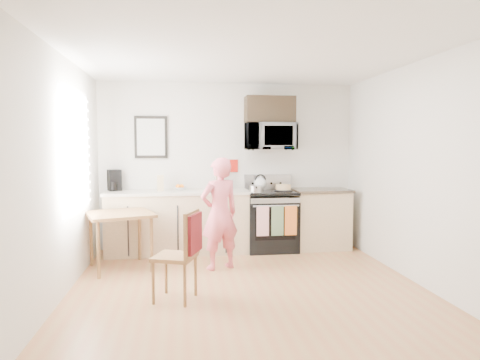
{
  "coord_description": "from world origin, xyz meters",
  "views": [
    {
      "loc": [
        -0.73,
        -4.46,
        1.62
      ],
      "look_at": [
        0.01,
        1.0,
        1.18
      ],
      "focal_mm": 32.0,
      "sensor_mm": 36.0,
      "label": 1
    }
  ],
  "objects": [
    {
      "name": "floor",
      "position": [
        0.0,
        0.0,
        0.0
      ],
      "size": [
        4.6,
        4.6,
        0.0
      ],
      "primitive_type": "plane",
      "color": "#A76A40",
      "rests_on": "ground"
    },
    {
      "name": "back_wall",
      "position": [
        0.0,
        2.3,
        1.3
      ],
      "size": [
        4.0,
        0.04,
        2.6
      ],
      "primitive_type": "cube",
      "color": "silver",
      "rests_on": "floor"
    },
    {
      "name": "front_wall",
      "position": [
        0.0,
        -2.3,
        1.3
      ],
      "size": [
        4.0,
        0.04,
        2.6
      ],
      "primitive_type": "cube",
      "color": "silver",
      "rests_on": "floor"
    },
    {
      "name": "left_wall",
      "position": [
        -2.0,
        0.0,
        1.3
      ],
      "size": [
        0.04,
        4.6,
        2.6
      ],
      "primitive_type": "cube",
      "color": "silver",
      "rests_on": "floor"
    },
    {
      "name": "right_wall",
      "position": [
        2.0,
        0.0,
        1.3
      ],
      "size": [
        0.04,
        4.6,
        2.6
      ],
      "primitive_type": "cube",
      "color": "silver",
      "rests_on": "floor"
    },
    {
      "name": "ceiling",
      "position": [
        0.0,
        0.0,
        2.6
      ],
      "size": [
        4.0,
        4.6,
        0.04
      ],
      "primitive_type": "cube",
      "color": "white",
      "rests_on": "back_wall"
    },
    {
      "name": "window",
      "position": [
        -1.96,
        0.8,
        1.55
      ],
      "size": [
        0.06,
        1.4,
        1.5
      ],
      "color": "white",
      "rests_on": "left_wall"
    },
    {
      "name": "cabinet_left",
      "position": [
        -0.8,
        2.0,
        0.45
      ],
      "size": [
        2.1,
        0.6,
        0.9
      ],
      "primitive_type": "cube",
      "color": "tan",
      "rests_on": "floor"
    },
    {
      "name": "countertop_left",
      "position": [
        -0.8,
        2.0,
        0.92
      ],
      "size": [
        2.14,
        0.64,
        0.04
      ],
      "primitive_type": "cube",
      "color": "beige",
      "rests_on": "cabinet_left"
    },
    {
      "name": "cabinet_right",
      "position": [
        1.43,
        2.0,
        0.45
      ],
      "size": [
        0.84,
        0.6,
        0.9
      ],
      "primitive_type": "cube",
      "color": "tan",
      "rests_on": "floor"
    },
    {
      "name": "countertop_right",
      "position": [
        1.43,
        2.0,
        0.92
      ],
      "size": [
        0.88,
        0.64,
        0.04
      ],
      "primitive_type": "cube",
      "color": "black",
      "rests_on": "cabinet_right"
    },
    {
      "name": "range",
      "position": [
        0.63,
        1.98,
        0.44
      ],
      "size": [
        0.76,
        0.7,
        1.16
      ],
      "color": "black",
      "rests_on": "floor"
    },
    {
      "name": "microwave",
      "position": [
        0.63,
        2.08,
        1.76
      ],
      "size": [
        0.76,
        0.51,
        0.42
      ],
      "primitive_type": "imported",
      "color": "#A9A9AD",
      "rests_on": "back_wall"
    },
    {
      "name": "upper_cabinet",
      "position": [
        0.63,
        2.12,
        2.18
      ],
      "size": [
        0.76,
        0.35,
        0.4
      ],
      "primitive_type": "cube",
      "color": "black",
      "rests_on": "back_wall"
    },
    {
      "name": "wall_art",
      "position": [
        -1.2,
        2.28,
        1.75
      ],
      "size": [
        0.5,
        0.04,
        0.65
      ],
      "color": "black",
      "rests_on": "back_wall"
    },
    {
      "name": "wall_trivet",
      "position": [
        0.05,
        2.28,
        1.3
      ],
      "size": [
        0.2,
        0.02,
        0.2
      ],
      "primitive_type": "cube",
      "color": "#A8160E",
      "rests_on": "back_wall"
    },
    {
      "name": "person",
      "position": [
        -0.25,
        1.06,
        0.73
      ],
      "size": [
        0.63,
        0.53,
        1.47
      ],
      "primitive_type": "imported",
      "rotation": [
        0.0,
        0.0,
        3.54
      ],
      "color": "#DE3D55",
      "rests_on": "floor"
    },
    {
      "name": "dining_table",
      "position": [
        -1.54,
        1.24,
        0.66
      ],
      "size": [
        0.87,
        0.87,
        0.74
      ],
      "rotation": [
        0.0,
        0.0,
        0.33
      ],
      "color": "brown",
      "rests_on": "floor"
    },
    {
      "name": "chair",
      "position": [
        -0.69,
        -0.07,
        0.61
      ],
      "size": [
        0.55,
        0.52,
        0.95
      ],
      "rotation": [
        0.0,
        0.0,
        -0.35
      ],
      "color": "brown",
      "rests_on": "floor"
    },
    {
      "name": "knife_block",
      "position": [
        -0.16,
        2.14,
        1.06
      ],
      "size": [
        0.13,
        0.17,
        0.24
      ],
      "primitive_type": "cube",
      "rotation": [
        0.0,
        0.0,
        0.14
      ],
      "color": "brown",
      "rests_on": "countertop_left"
    },
    {
      "name": "utensil_crock",
      "position": [
        -0.21,
        2.13,
        1.07
      ],
      "size": [
        0.11,
        0.11,
        0.33
      ],
      "color": "#A8160E",
      "rests_on": "countertop_left"
    },
    {
      "name": "fruit_bowl",
      "position": [
        -0.76,
        2.11,
        0.98
      ],
      "size": [
        0.26,
        0.26,
        0.09
      ],
      "color": "white",
      "rests_on": "countertop_left"
    },
    {
      "name": "milk_carton",
      "position": [
        -1.05,
        2.03,
        1.06
      ],
      "size": [
        0.1,
        0.1,
        0.24
      ],
      "primitive_type": "cube",
      "rotation": [
        0.0,
        0.0,
        0.16
      ],
      "color": "tan",
      "rests_on": "countertop_left"
    },
    {
      "name": "coffee_maker",
      "position": [
        -1.75,
        2.18,
        1.09
      ],
      "size": [
        0.24,
        0.29,
        0.32
      ],
      "rotation": [
        0.0,
        0.0,
        0.35
      ],
      "color": "black",
      "rests_on": "countertop_left"
    },
    {
      "name": "bread_bag",
      "position": [
        -0.18,
        1.78,
        0.99
      ],
      "size": [
        0.27,
        0.14,
        0.1
      ],
      "primitive_type": "cube",
      "rotation": [
        0.0,
        0.0,
        0.06
      ],
      "color": "tan",
      "rests_on": "countertop_left"
    },
    {
      "name": "cake",
      "position": [
        0.82,
        1.96,
        0.97
      ],
      "size": [
        0.29,
        0.29,
        0.09
      ],
      "color": "black",
      "rests_on": "range"
    },
    {
      "name": "kettle",
      "position": [
        0.49,
        2.14,
        1.03
      ],
      "size": [
        0.2,
        0.2,
        0.25
      ],
      "color": "white",
      "rests_on": "range"
    },
    {
      "name": "pot",
      "position": [
        0.35,
        1.78,
        0.98
      ],
      "size": [
        0.2,
        0.35,
        0.1
      ],
      "rotation": [
        0.0,
        0.0,
        -0.13
      ],
      "color": "#A9A9AD",
      "rests_on": "range"
    }
  ]
}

